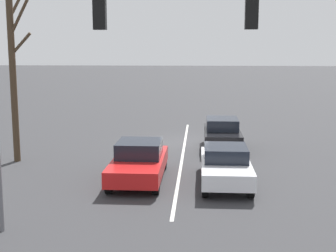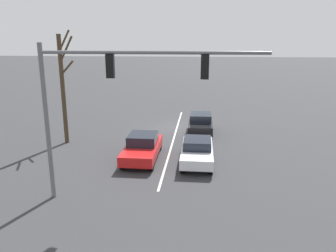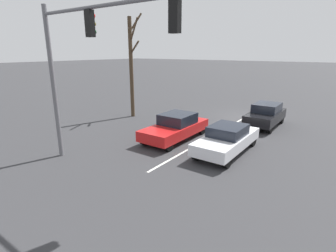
# 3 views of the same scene
# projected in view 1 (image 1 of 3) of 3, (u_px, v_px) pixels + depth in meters

# --- Properties ---
(ground_plane) EXTENTS (240.00, 240.00, 0.00)m
(ground_plane) POSITION_uv_depth(u_px,v_px,m) (185.00, 143.00, 25.09)
(ground_plane) COLOR #333335
(lane_stripe_left_divider) EXTENTS (0.12, 17.69, 0.01)m
(lane_stripe_left_divider) POSITION_uv_depth(u_px,v_px,m) (183.00, 154.00, 22.29)
(lane_stripe_left_divider) COLOR silver
(lane_stripe_left_divider) RESTS_ON ground_plane
(car_white_leftlane_front) EXTENTS (1.78, 4.57, 1.40)m
(car_white_leftlane_front) POSITION_uv_depth(u_px,v_px,m) (225.00, 164.00, 17.40)
(car_white_leftlane_front) COLOR silver
(car_white_leftlane_front) RESTS_ON ground_plane
(car_red_midlane_front) EXTENTS (1.90, 4.61, 1.47)m
(car_red_midlane_front) POSITION_uv_depth(u_px,v_px,m) (139.00, 161.00, 17.86)
(car_red_midlane_front) COLOR red
(car_red_midlane_front) RESTS_ON ground_plane
(car_black_leftlane_second) EXTENTS (1.76, 4.13, 1.54)m
(car_black_leftlane_second) POSITION_uv_depth(u_px,v_px,m) (222.00, 133.00, 23.33)
(car_black_leftlane_second) COLOR black
(car_black_leftlane_second) RESTS_ON ground_plane
(traffic_signal_gantry) EXTENTS (9.29, 0.37, 6.85)m
(traffic_signal_gantry) POSITION_uv_depth(u_px,v_px,m) (92.00, 48.00, 11.93)
(traffic_signal_gantry) COLOR slate
(traffic_signal_gantry) RESTS_ON ground_plane
(bare_tree_near) EXTENTS (1.18, 1.26, 7.61)m
(bare_tree_near) POSITION_uv_depth(u_px,v_px,m) (14.00, 72.00, 20.34)
(bare_tree_near) COLOR #423323
(bare_tree_near) RESTS_ON ground_plane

